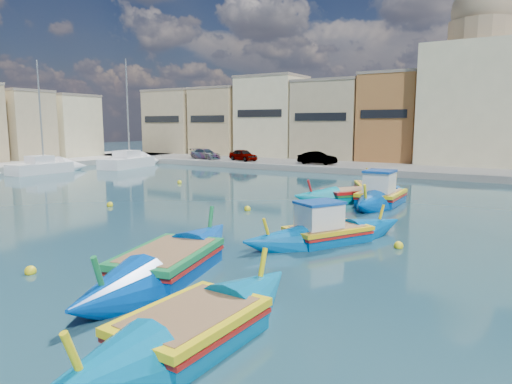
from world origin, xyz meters
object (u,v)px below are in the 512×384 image
Objects in this scene: church_block at (477,88)px; luzzu_blue_south at (168,265)px; luzzu_cyan_mid at (352,196)px; luzzu_green at (373,190)px; luzzu_turquoise_cabin at (327,234)px; yacht_midnorth at (57,167)px; luzzu_cyan_south at (191,331)px; yacht_north at (138,162)px; luzzu_blue_cabin at (381,198)px.

church_block is 1.94× the size of luzzu_blue_south.
luzzu_green reaches higher than luzzu_cyan_mid.
church_block reaches higher than luzzu_blue_south.
church_block is 2.35× the size of luzzu_green.
yacht_midnorth reaches higher than luzzu_turquoise_cabin.
luzzu_cyan_south is (3.62, -3.24, -0.02)m from luzzu_blue_south.
luzzu_turquoise_cabin is at bearing 95.08° from luzzu_cyan_south.
yacht_north is (-31.24, 20.14, 0.18)m from luzzu_turquoise_cabin.
church_block reaches higher than luzzu_cyan_south.
luzzu_green is at bearing 97.81° from luzzu_cyan_south.
luzzu_green is (-1.62, 3.64, -0.11)m from luzzu_blue_cabin.
yacht_midnorth reaches higher than luzzu_green.
yacht_midnorth is at bearing 148.64° from luzzu_cyan_south.
luzzu_cyan_south is at bearing -31.36° from yacht_midnorth.
church_block is 1.53× the size of yacht_north.
luzzu_turquoise_cabin is 37.17m from yacht_north.
luzzu_blue_south is 0.86× the size of yacht_midnorth.
luzzu_green is 0.65× the size of yacht_north.
luzzu_cyan_mid is 0.63× the size of yacht_north.
luzzu_turquoise_cabin is 0.69× the size of yacht_midnorth.
yacht_midnorth is (-34.35, 20.93, 0.19)m from luzzu_cyan_south.
luzzu_blue_cabin is (-0.71, 9.93, 0.07)m from luzzu_turquoise_cabin.
luzzu_blue_south is at bearing -42.93° from yacht_north.
luzzu_blue_south is (-0.15, -16.62, 0.03)m from luzzu_cyan_mid.
luzzu_turquoise_cabin reaches higher than luzzu_cyan_mid.
luzzu_cyan_south is at bearing -42.81° from yacht_north.
luzzu_blue_cabin is 0.77× the size of yacht_midnorth.
luzzu_cyan_mid is 0.97× the size of luzzu_green.
luzzu_turquoise_cabin is 0.81× the size of luzzu_blue_south.
yacht_north reaches higher than luzzu_cyan_mid.
luzzu_cyan_south reaches higher than luzzu_cyan_mid.
luzzu_blue_cabin is 1.94m from luzzu_cyan_mid.
luzzu_cyan_south is 43.74m from yacht_north.
luzzu_turquoise_cabin is at bearing -32.82° from yacht_north.
luzzu_cyan_south is (-0.49, -45.70, -8.14)m from church_block.
yacht_north is (-28.62, 9.87, 0.23)m from luzzu_cyan_mid.
luzzu_green is (-2.32, 13.56, -0.04)m from luzzu_turquoise_cabin.
church_block is at bearing 89.38° from luzzu_cyan_south.
luzzu_blue_south is 35.47m from yacht_midnorth.
luzzu_turquoise_cabin is 9.95m from luzzu_blue_cabin.
luzzu_turquoise_cabin is 1.00× the size of luzzu_cyan_mid.
luzzu_cyan_south is at bearing -90.62° from church_block.
yacht_midnorth is at bearing -144.60° from church_block.
yacht_north is at bearing 137.19° from luzzu_cyan_south.
yacht_north is at bearing 160.98° from luzzu_cyan_mid.
luzzu_cyan_mid is at bearing 89.49° from luzzu_blue_south.
yacht_north is 1.09× the size of yacht_midnorth.
luzzu_cyan_south is at bearing -80.09° from luzzu_cyan_mid.
church_block reaches higher than yacht_north.
yacht_midnorth reaches higher than luzzu_cyan_mid.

